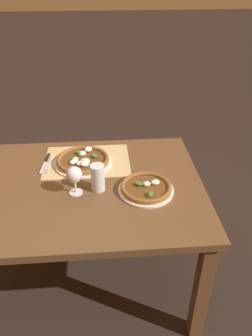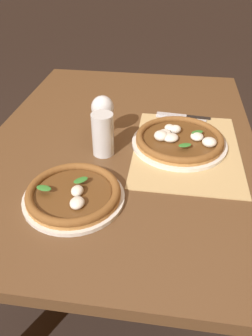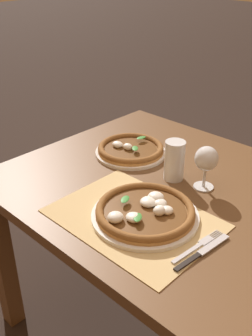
{
  "view_description": "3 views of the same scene",
  "coord_description": "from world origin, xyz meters",
  "views": [
    {
      "loc": [
        -0.15,
        1.41,
        1.76
      ],
      "look_at": [
        -0.26,
        -0.05,
        0.8
      ],
      "focal_mm": 35.0,
      "sensor_mm": 36.0,
      "label": 1
    },
    {
      "loc": [
        -1.02,
        -0.16,
        1.35
      ],
      "look_at": [
        -0.24,
        -0.05,
        0.78
      ],
      "focal_mm": 35.0,
      "sensor_mm": 36.0,
      "label": 2
    },
    {
      "loc": [
        0.61,
        -0.95,
        1.46
      ],
      "look_at": [
        -0.18,
        -0.13,
        0.83
      ],
      "focal_mm": 42.0,
      "sensor_mm": 36.0,
      "label": 3
    }
  ],
  "objects": [
    {
      "name": "fork",
      "position": [
        0.17,
        -0.21,
        0.75
      ],
      "size": [
        0.03,
        0.2,
        0.0
      ],
      "color": "#B7B7BC",
      "rests_on": "paper_placemat"
    },
    {
      "name": "dining_table",
      "position": [
        0.0,
        0.0,
        0.64
      ],
      "size": [
        1.33,
        0.95,
        0.74
      ],
      "color": "brown",
      "rests_on": "ground"
    },
    {
      "name": "pizza_near",
      "position": [
        -0.03,
        -0.21,
        0.76
      ],
      "size": [
        0.33,
        0.33,
        0.05
      ],
      "color": "silver",
      "rests_on": "paper_placemat"
    },
    {
      "name": "paper_placemat",
      "position": [
        -0.05,
        -0.23,
        0.74
      ],
      "size": [
        0.49,
        0.36,
        0.0
      ],
      "primitive_type": "cube",
      "color": "tan",
      "rests_on": "dining_table"
    },
    {
      "name": "knife",
      "position": [
        0.19,
        -0.22,
        0.75
      ],
      "size": [
        0.04,
        0.22,
        0.01
      ],
      "color": "black",
      "rests_on": "paper_placemat"
    },
    {
      "name": "wine_glass",
      "position": [
        -0.0,
        0.07,
        0.85
      ],
      "size": [
        0.08,
        0.08,
        0.16
      ],
      "color": "silver",
      "rests_on": "dining_table"
    },
    {
      "name": "pizza_far",
      "position": [
        -0.36,
        0.08,
        0.76
      ],
      "size": [
        0.28,
        0.28,
        0.05
      ],
      "color": "silver",
      "rests_on": "dining_table"
    },
    {
      "name": "pint_glass",
      "position": [
        -0.11,
        0.05,
        0.81
      ],
      "size": [
        0.07,
        0.07,
        0.15
      ],
      "color": "silver",
      "rests_on": "dining_table"
    }
  ]
}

